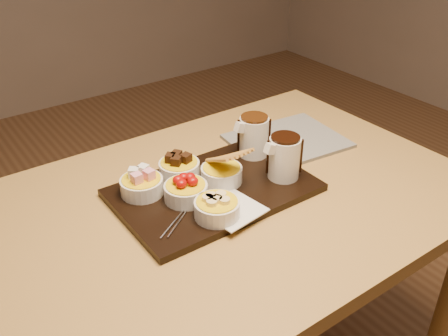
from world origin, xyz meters
TOP-DOWN VIEW (x-y plane):
  - dining_table at (0.00, 0.00)m, footprint 1.20×0.80m
  - serving_board at (-0.01, 0.03)m, footprint 0.46×0.30m
  - napkin at (-0.03, -0.07)m, footprint 0.14×0.14m
  - bowl_marshmallows at (-0.16, 0.10)m, footprint 0.10×0.10m
  - bowl_cake at (-0.05, 0.12)m, footprint 0.10×0.10m
  - bowl_strawberries at (-0.09, 0.02)m, footprint 0.10×0.10m
  - bowl_biscotti at (0.02, 0.04)m, footprint 0.10×0.10m
  - bowl_bananas at (-0.07, -0.07)m, footprint 0.10×0.10m
  - pitcher_dark_chocolate at (0.16, -0.03)m, footprint 0.08×0.08m
  - pitcher_milk_chocolate at (0.17, 0.10)m, footprint 0.08×0.08m
  - fondue_skewers at (-0.10, -0.00)m, footprint 0.16×0.24m
  - newspaper at (0.31, 0.12)m, footprint 0.33×0.27m

SIDE VIEW (x-z plane):
  - dining_table at x=0.00m, z-range 0.28..1.03m
  - newspaper at x=0.31m, z-range 0.75..0.76m
  - serving_board at x=-0.01m, z-range 0.75..0.77m
  - napkin at x=-0.03m, z-range 0.77..0.77m
  - fondue_skewers at x=-0.10m, z-range 0.77..0.78m
  - bowl_marshmallows at x=-0.16m, z-range 0.77..0.81m
  - bowl_cake at x=-0.05m, z-range 0.77..0.81m
  - bowl_strawberries at x=-0.09m, z-range 0.77..0.81m
  - bowl_biscotti at x=0.02m, z-range 0.77..0.81m
  - bowl_bananas at x=-0.07m, z-range 0.77..0.81m
  - pitcher_dark_chocolate at x=0.16m, z-range 0.77..0.87m
  - pitcher_milk_chocolate at x=0.17m, z-range 0.77..0.87m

